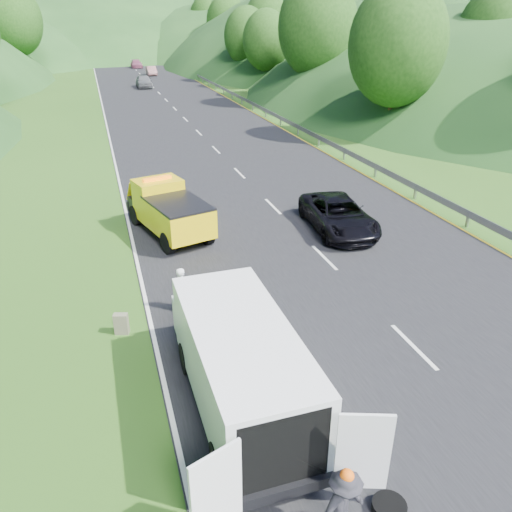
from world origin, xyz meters
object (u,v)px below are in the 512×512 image
object	(u,v)px
tow_truck	(168,209)
child	(236,328)
white_van	(240,361)
suitcase	(121,324)
woman	(184,310)
passing_suv	(337,230)
spare_tire	(388,512)

from	to	relation	value
tow_truck	child	bearing A→B (deg)	-99.19
white_van	suitcase	bearing A→B (deg)	121.48
woman	passing_suv	world-z (taller)	woman
white_van	woman	distance (m)	4.88
passing_suv	white_van	bearing A→B (deg)	-122.25
woman	spare_tire	bearing A→B (deg)	-170.19
woman	child	size ratio (longest dim) A/B	1.41
white_van	passing_suv	distance (m)	11.60
white_van	spare_tire	distance (m)	4.23
spare_tire	passing_suv	world-z (taller)	passing_suv
child	spare_tire	size ratio (longest dim) A/B	1.60
tow_truck	passing_suv	distance (m)	7.30
suitcase	white_van	bearing A→B (deg)	-58.01
woman	child	xyz separation A→B (m)	(1.30, -1.45, 0.00)
suitcase	spare_tire	xyz separation A→B (m)	(4.34, -7.50, -0.32)
woman	suitcase	world-z (taller)	woman
white_van	passing_suv	xyz separation A→B (m)	(6.98, 9.17, -1.32)
woman	spare_tire	size ratio (longest dim) A/B	2.26
tow_truck	child	distance (m)	7.88
tow_truck	spare_tire	distance (m)	14.71
tow_truck	suitcase	xyz separation A→B (m)	(-2.46, -7.04, -0.77)
white_van	passing_suv	size ratio (longest dim) A/B	1.32
spare_tire	passing_suv	bearing A→B (deg)	68.15
tow_truck	passing_suv	size ratio (longest dim) A/B	1.11
child	suitcase	xyz separation A→B (m)	(-3.24, 0.73, 0.32)
spare_tire	child	bearing A→B (deg)	99.22
suitcase	passing_suv	world-z (taller)	passing_suv
woman	white_van	bearing A→B (deg)	179.97
child	white_van	bearing A→B (deg)	-67.81
woman	child	bearing A→B (deg)	-144.55
white_van	child	world-z (taller)	white_van
spare_tire	white_van	bearing A→B (deg)	117.82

